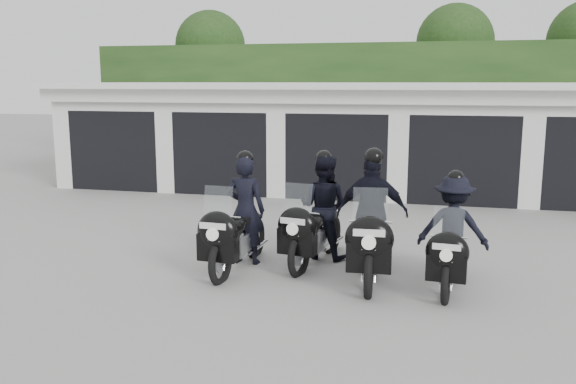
% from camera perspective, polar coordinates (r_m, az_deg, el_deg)
% --- Properties ---
extents(ground, '(80.00, 80.00, 0.00)m').
position_cam_1_polar(ground, '(10.42, -0.36, -6.41)').
color(ground, gray).
rests_on(ground, ground).
extents(garage_block, '(16.40, 6.80, 2.96)m').
position_cam_1_polar(garage_block, '(17.97, 5.81, 5.24)').
color(garage_block, white).
rests_on(garage_block, ground).
extents(background_vegetation, '(20.00, 3.90, 5.80)m').
position_cam_1_polar(background_vegetation, '(22.69, 8.50, 9.63)').
color(background_vegetation, '#1B3714').
rests_on(background_vegetation, ground).
extents(police_bike_a, '(0.76, 2.24, 1.95)m').
position_cam_1_polar(police_bike_a, '(9.85, -4.64, -2.78)').
color(police_bike_a, black).
rests_on(police_bike_a, ground).
extents(police_bike_b, '(1.05, 2.19, 1.92)m').
position_cam_1_polar(police_bike_b, '(10.22, 2.93, -2.05)').
color(police_bike_b, black).
rests_on(police_bike_b, ground).
extents(police_bike_c, '(1.15, 2.36, 2.05)m').
position_cam_1_polar(police_bike_c, '(9.50, 7.85, -2.74)').
color(police_bike_c, black).
rests_on(police_bike_c, ground).
extents(police_bike_d, '(1.10, 2.02, 1.76)m').
position_cam_1_polar(police_bike_d, '(9.36, 15.11, -3.94)').
color(police_bike_d, black).
rests_on(police_bike_d, ground).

